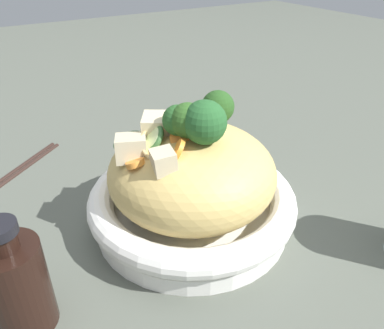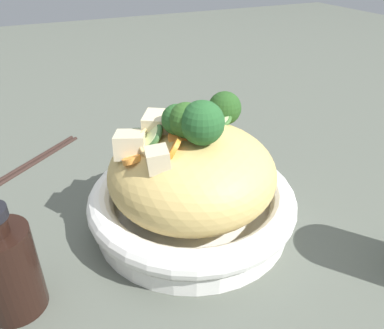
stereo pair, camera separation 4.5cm
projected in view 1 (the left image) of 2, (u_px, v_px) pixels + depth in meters
name	position (u px, v px, depth m)	size (l,w,h in m)	color
ground_plane	(192.00, 221.00, 0.50)	(3.00, 3.00, 0.00)	#52574D
serving_bowl	(192.00, 204.00, 0.48)	(0.26, 0.26, 0.05)	white
noodle_heap	(192.00, 172.00, 0.46)	(0.20, 0.20, 0.11)	tan
broccoli_florets	(202.00, 118.00, 0.43)	(0.13, 0.14, 0.08)	#93B671
carrot_coins	(161.00, 138.00, 0.43)	(0.11, 0.10, 0.03)	orange
zucchini_slices	(169.00, 129.00, 0.46)	(0.09, 0.15, 0.04)	beige
chicken_chunks	(148.00, 141.00, 0.42)	(0.10, 0.09, 0.04)	beige
soy_sauce_bottle	(17.00, 285.00, 0.34)	(0.06, 0.06, 0.12)	black
chopsticks_pair	(15.00, 171.00, 0.60)	(0.14, 0.17, 0.01)	black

